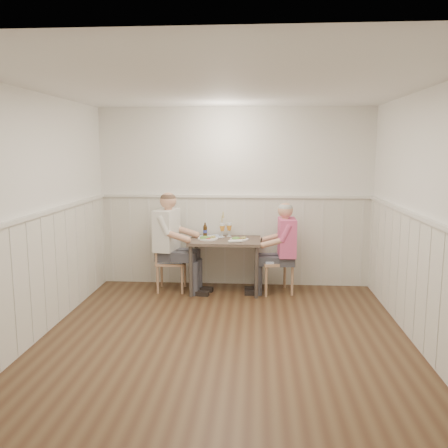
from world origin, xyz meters
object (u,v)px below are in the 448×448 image
diner_cream (170,250)px  grass_vase (221,225)px  dining_table (225,246)px  man_in_pink (284,255)px  chair_right (280,258)px  chair_left (168,259)px  beer_bottle (205,231)px

diner_cream → grass_vase: size_ratio=3.78×
dining_table → diner_cream: (-0.78, -0.05, -0.05)m
man_in_pink → diner_cream: (-1.59, 0.00, 0.06)m
diner_cream → dining_table: bearing=3.8°
dining_table → chair_right: 0.79m
chair_right → chair_left: (-1.59, -0.02, -0.03)m
diner_cream → grass_vase: bearing=21.8°
man_in_pink → grass_vase: size_ratio=3.43×
beer_bottle → grass_vase: grass_vase is taller
chair_right → grass_vase: grass_vase is taller
man_in_pink → dining_table: bearing=176.4°
beer_bottle → grass_vase: (0.23, 0.05, 0.08)m
chair_left → beer_bottle: (0.52, 0.20, 0.38)m
diner_cream → man_in_pink: bearing=-0.0°
dining_table → grass_vase: bearing=107.1°
beer_bottle → diner_cream: bearing=-154.3°
man_in_pink → beer_bottle: man_in_pink is taller
beer_bottle → man_in_pink: bearing=-11.6°
dining_table → grass_vase: 0.36m
dining_table → beer_bottle: 0.40m
chair_right → beer_bottle: (-1.07, 0.18, 0.35)m
dining_table → beer_bottle: bearing=149.3°
dining_table → diner_cream: 0.78m
dining_table → chair_left: (-0.82, -0.02, -0.19)m
chair_right → chair_left: size_ratio=1.07×
chair_left → grass_vase: grass_vase is taller
chair_right → beer_bottle: bearing=170.6°
chair_left → dining_table: bearing=1.2°
dining_table → diner_cream: size_ratio=0.69×
man_in_pink → beer_bottle: (-1.12, 0.23, 0.30)m
chair_left → grass_vase: size_ratio=2.23×
chair_right → man_in_pink: size_ratio=0.70×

